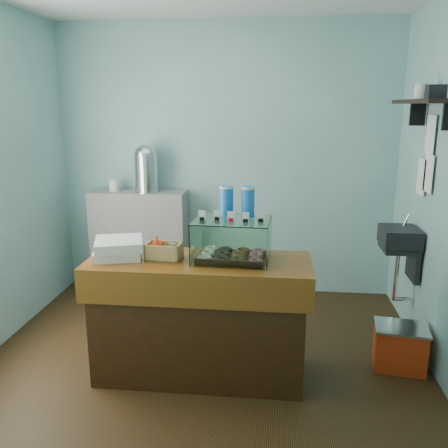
# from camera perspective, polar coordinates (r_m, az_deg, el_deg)

# --- Properties ---
(ground) EXTENTS (3.50, 3.50, 0.00)m
(ground) POSITION_cam_1_polar(r_m,az_deg,el_deg) (3.98, -2.26, -15.58)
(ground) COLOR black
(ground) RESTS_ON ground
(room_shell) EXTENTS (3.54, 3.04, 2.82)m
(room_shell) POSITION_cam_1_polar(r_m,az_deg,el_deg) (3.48, -2.09, 9.69)
(room_shell) COLOR #74AAAA
(room_shell) RESTS_ON ground
(counter) EXTENTS (1.60, 0.60, 0.90)m
(counter) POSITION_cam_1_polar(r_m,az_deg,el_deg) (3.55, -2.95, -11.16)
(counter) COLOR #3D1C0B
(counter) RESTS_ON ground
(back_shelf) EXTENTS (1.00, 0.32, 1.10)m
(back_shelf) POSITION_cam_1_polar(r_m,az_deg,el_deg) (5.15, -10.09, -2.16)
(back_shelf) COLOR gray
(back_shelf) RESTS_ON ground
(display_case) EXTENTS (0.56, 0.43, 0.51)m
(display_case) POSITION_cam_1_polar(r_m,az_deg,el_deg) (3.37, 1.13, -1.38)
(display_case) COLOR black
(display_case) RESTS_ON counter
(condiment_crate) EXTENTS (0.26, 0.17, 0.18)m
(condiment_crate) POSITION_cam_1_polar(r_m,az_deg,el_deg) (3.41, -7.36, -3.22)
(condiment_crate) COLOR tan
(condiment_crate) RESTS_ON counter
(pastry_boxes) EXTENTS (0.42, 0.42, 0.13)m
(pastry_boxes) POSITION_cam_1_polar(r_m,az_deg,el_deg) (3.52, -12.59, -2.84)
(pastry_boxes) COLOR silver
(pastry_boxes) RESTS_ON counter
(coffee_urn) EXTENTS (0.27, 0.27, 0.50)m
(coffee_urn) POSITION_cam_1_polar(r_m,az_deg,el_deg) (4.95, -9.33, 6.79)
(coffee_urn) COLOR silver
(coffee_urn) RESTS_ON back_shelf
(red_cooler) EXTENTS (0.42, 0.34, 0.34)m
(red_cooler) POSITION_cam_1_polar(r_m,az_deg,el_deg) (3.98, 20.39, -13.69)
(red_cooler) COLOR red
(red_cooler) RESTS_ON ground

